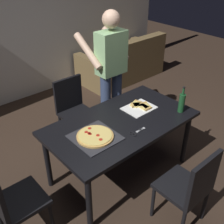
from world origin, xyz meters
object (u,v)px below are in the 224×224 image
couch (123,64)px  chair_near_camera (191,186)px  person_serving_pizza (110,69)px  kitchen_scissors (136,133)px  chair_far_side (73,107)px  chair_left_end (10,199)px  pepperoni_pizza_on_tray (95,136)px  dining_table (121,127)px  wine_bottle (182,102)px

couch → chair_near_camera: bearing=-123.0°
person_serving_pizza → kitchen_scissors: bearing=-117.4°
kitchen_scissors → couch: bearing=49.2°
chair_far_side → chair_left_end: same height
chair_near_camera → pepperoni_pizza_on_tray: chair_near_camera is taller
pepperoni_pizza_on_tray → dining_table: bearing=6.5°
chair_far_side → wine_bottle: wine_bottle is taller
chair_left_end → kitchen_scissors: chair_left_end is taller
couch → pepperoni_pizza_on_tray: 3.10m
chair_far_side → couch: 2.18m
dining_table → pepperoni_pizza_on_tray: 0.41m
wine_bottle → couch: bearing=61.5°
chair_far_side → dining_table: bearing=-90.0°
chair_left_end → wine_bottle: 2.02m
dining_table → pepperoni_pizza_on_tray: pepperoni_pizza_on_tray is taller
pepperoni_pizza_on_tray → chair_far_side: bearing=68.2°
chair_far_side → person_serving_pizza: 0.71m
dining_table → pepperoni_pizza_on_tray: (-0.40, -0.05, 0.09)m
person_serving_pizza → pepperoni_pizza_on_tray: 1.18m
chair_near_camera → kitchen_scissors: 0.73m
person_serving_pizza → kitchen_scissors: (-0.51, -0.98, -0.24)m
chair_far_side → kitchen_scissors: bearing=-91.6°
chair_near_camera → chair_far_side: same height
person_serving_pizza → wine_bottle: size_ratio=5.54×
dining_table → wine_bottle: 0.75m
chair_near_camera → person_serving_pizza: 1.80m
wine_bottle → kitchen_scissors: bearing=176.5°
chair_far_side → pepperoni_pizza_on_tray: bearing=-111.8°
pepperoni_pizza_on_tray → kitchen_scissors: pepperoni_pizza_on_tray is taller
kitchen_scissors → chair_far_side: bearing=88.4°
chair_near_camera → wine_bottle: bearing=44.5°
dining_table → couch: couch is taller
dining_table → chair_left_end: 1.32m
chair_near_camera → couch: 3.50m
dining_table → kitchen_scissors: size_ratio=8.56×
wine_bottle → dining_table: bearing=155.5°
wine_bottle → chair_left_end: bearing=171.4°
chair_near_camera → couch: bearing=57.0°
kitchen_scissors → pepperoni_pizza_on_tray: bearing=149.7°
pepperoni_pizza_on_tray → couch: bearing=41.5°
couch → pepperoni_pizza_on_tray: bearing=-138.5°
chair_near_camera → kitchen_scissors: chair_near_camera is taller
dining_table → chair_left_end: chair_left_end is taller
dining_table → couch: bearing=46.3°
chair_far_side → kitchen_scissors: (-0.03, -1.20, 0.24)m
dining_table → pepperoni_pizza_on_tray: size_ratio=3.82×
couch → person_serving_pizza: (-1.43, -1.26, 0.70)m
chair_left_end → pepperoni_pizza_on_tray: 0.95m
chair_near_camera → chair_left_end: same height
dining_table → chair_far_side: size_ratio=1.83×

